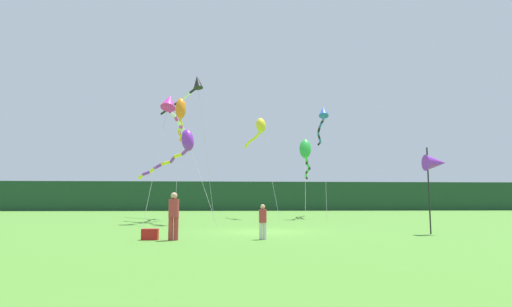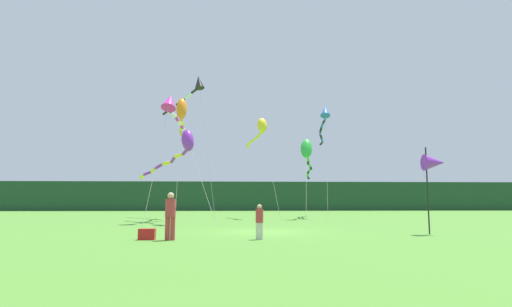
% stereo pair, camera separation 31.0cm
% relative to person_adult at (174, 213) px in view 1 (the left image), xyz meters
% --- Properties ---
extents(ground_plane, '(120.00, 120.00, 0.00)m').
position_rel_person_adult_xyz_m(ground_plane, '(3.60, 3.99, -0.95)').
color(ground_plane, '#4C842D').
extents(distant_treeline, '(108.00, 3.89, 4.32)m').
position_rel_person_adult_xyz_m(distant_treeline, '(3.60, 48.99, 1.22)').
color(distant_treeline, '#1E4228').
rests_on(distant_treeline, ground).
extents(person_adult, '(0.37, 0.37, 1.69)m').
position_rel_person_adult_xyz_m(person_adult, '(0.00, 0.00, 0.00)').
color(person_adult, '#B23338').
rests_on(person_adult, ground).
extents(person_child, '(0.28, 0.28, 1.27)m').
position_rel_person_adult_xyz_m(person_child, '(3.20, 0.11, -0.24)').
color(person_child, silver).
rests_on(person_child, ground).
extents(cooler_box, '(0.58, 0.32, 0.40)m').
position_rel_person_adult_xyz_m(cooler_box, '(-0.85, 0.22, -0.75)').
color(cooler_box, red).
rests_on(cooler_box, ground).
extents(banner_flag_pole, '(0.90, 0.70, 3.68)m').
position_rel_person_adult_xyz_m(banner_flag_pole, '(10.80, 2.12, 2.04)').
color(banner_flag_pole, black).
rests_on(banner_flag_pole, ground).
extents(kite_orange, '(1.07, 8.54, 8.96)m').
position_rel_person_adult_xyz_m(kite_orange, '(-1.61, 15.18, 6.92)').
color(kite_orange, '#B2B2B2').
rests_on(kite_orange, ground).
extents(kite_green, '(2.13, 10.02, 6.39)m').
position_rel_person_adult_xyz_m(kite_green, '(8.07, 17.55, 4.27)').
color(kite_green, '#B2B2B2').
rests_on(kite_green, ground).
extents(kite_blue, '(2.02, 11.08, 9.66)m').
position_rel_person_adult_xyz_m(kite_blue, '(10.16, 20.46, 7.75)').
color(kite_blue, '#B2B2B2').
rests_on(kite_blue, ground).
extents(kite_purple, '(6.03, 8.22, 5.88)m').
position_rel_person_adult_xyz_m(kite_purple, '(-1.05, 10.79, 3.79)').
color(kite_purple, '#B2B2B2').
rests_on(kite_purple, ground).
extents(kite_yellow, '(2.31, 6.99, 8.27)m').
position_rel_person_adult_xyz_m(kite_yellow, '(4.44, 18.55, 6.43)').
color(kite_yellow, '#B2B2B2').
rests_on(kite_yellow, ground).
extents(kite_black, '(5.35, 6.41, 12.05)m').
position_rel_person_adult_xyz_m(kite_black, '(-1.16, 19.86, 10.15)').
color(kite_black, '#B2B2B2').
rests_on(kite_black, ground).
extents(kite_magenta, '(1.84, 8.04, 8.49)m').
position_rel_person_adult_xyz_m(kite_magenta, '(-1.89, 12.09, 6.70)').
color(kite_magenta, '#B2B2B2').
rests_on(kite_magenta, ground).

